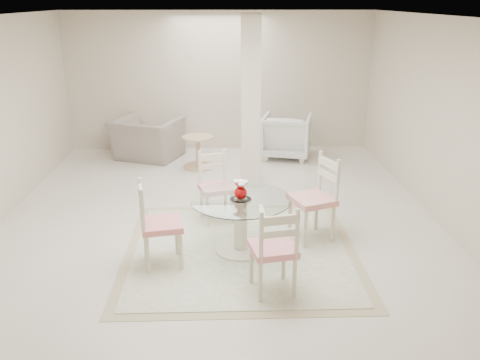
{
  "coord_description": "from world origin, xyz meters",
  "views": [
    {
      "loc": [
        0.05,
        -6.6,
        2.91
      ],
      "look_at": [
        0.26,
        -0.87,
        0.85
      ],
      "focal_mm": 38.0,
      "sensor_mm": 36.0,
      "label": 1
    }
  ],
  "objects_px": {
    "dining_table": "(241,225)",
    "side_table": "(198,153)",
    "red_vase": "(241,189)",
    "armchair_white": "(286,136)",
    "column": "(250,103)",
    "dining_chair_east": "(318,192)",
    "dining_chair_north": "(215,181)",
    "dining_chair_west": "(155,219)",
    "dining_chair_south": "(275,244)",
    "recliner_taupe": "(147,138)"
  },
  "relations": [
    {
      "from": "red_vase",
      "to": "armchair_white",
      "type": "xyz_separation_m",
      "value": [
        1.02,
        3.89,
        -0.39
      ]
    },
    {
      "from": "dining_table",
      "to": "dining_chair_south",
      "type": "relative_size",
      "value": 1.08
    },
    {
      "from": "armchair_white",
      "to": "side_table",
      "type": "xyz_separation_m",
      "value": [
        -1.68,
        -0.61,
        -0.15
      ]
    },
    {
      "from": "dining_chair_east",
      "to": "armchair_white",
      "type": "xyz_separation_m",
      "value": [
        0.05,
        3.57,
        -0.22
      ]
    },
    {
      "from": "column",
      "to": "red_vase",
      "type": "bearing_deg",
      "value": -95.82
    },
    {
      "from": "dining_chair_east",
      "to": "dining_chair_north",
      "type": "relative_size",
      "value": 1.13
    },
    {
      "from": "dining_chair_west",
      "to": "red_vase",
      "type": "bearing_deg",
      "value": -83.56
    },
    {
      "from": "red_vase",
      "to": "armchair_white",
      "type": "height_order",
      "value": "red_vase"
    },
    {
      "from": "dining_chair_east",
      "to": "side_table",
      "type": "relative_size",
      "value": 2.08
    },
    {
      "from": "dining_table",
      "to": "side_table",
      "type": "bearing_deg",
      "value": 101.19
    },
    {
      "from": "column",
      "to": "dining_chair_east",
      "type": "bearing_deg",
      "value": -70.24
    },
    {
      "from": "dining_table",
      "to": "dining_chair_west",
      "type": "height_order",
      "value": "dining_chair_west"
    },
    {
      "from": "dining_chair_east",
      "to": "dining_chair_north",
      "type": "height_order",
      "value": "dining_chair_east"
    },
    {
      "from": "dining_chair_south",
      "to": "column",
      "type": "bearing_deg",
      "value": -99.83
    },
    {
      "from": "red_vase",
      "to": "dining_chair_south",
      "type": "height_order",
      "value": "dining_chair_south"
    },
    {
      "from": "dining_chair_east",
      "to": "dining_chair_north",
      "type": "xyz_separation_m",
      "value": [
        -1.29,
        0.64,
        -0.07
      ]
    },
    {
      "from": "dining_chair_east",
      "to": "dining_table",
      "type": "bearing_deg",
      "value": -92.75
    },
    {
      "from": "red_vase",
      "to": "side_table",
      "type": "relative_size",
      "value": 0.4
    },
    {
      "from": "dining_chair_north",
      "to": "armchair_white",
      "type": "bearing_deg",
      "value": 50.32
    },
    {
      "from": "red_vase",
      "to": "dining_chair_east",
      "type": "height_order",
      "value": "dining_chair_east"
    },
    {
      "from": "column",
      "to": "red_vase",
      "type": "xyz_separation_m",
      "value": [
        -0.24,
        -2.37,
        -0.55
      ]
    },
    {
      "from": "dining_chair_north",
      "to": "dining_table",
      "type": "bearing_deg",
      "value": -87.04
    },
    {
      "from": "column",
      "to": "dining_chair_south",
      "type": "bearing_deg",
      "value": -88.82
    },
    {
      "from": "dining_table",
      "to": "side_table",
      "type": "relative_size",
      "value": 2.06
    },
    {
      "from": "dining_table",
      "to": "dining_chair_west",
      "type": "bearing_deg",
      "value": -162.27
    },
    {
      "from": "dining_table",
      "to": "red_vase",
      "type": "xyz_separation_m",
      "value": [
        0.0,
        -0.0,
        0.45
      ]
    },
    {
      "from": "dining_chair_north",
      "to": "side_table",
      "type": "bearing_deg",
      "value": 83.18
    },
    {
      "from": "red_vase",
      "to": "dining_chair_north",
      "type": "xyz_separation_m",
      "value": [
        -0.32,
        0.97,
        -0.24
      ]
    },
    {
      "from": "column",
      "to": "dining_chair_south",
      "type": "distance_m",
      "value": 3.43
    },
    {
      "from": "side_table",
      "to": "dining_chair_south",
      "type": "bearing_deg",
      "value": -77.29
    },
    {
      "from": "dining_chair_west",
      "to": "dining_chair_south",
      "type": "relative_size",
      "value": 1.01
    },
    {
      "from": "dining_chair_north",
      "to": "column",
      "type": "bearing_deg",
      "value": 53.24
    },
    {
      "from": "dining_chair_west",
      "to": "armchair_white",
      "type": "xyz_separation_m",
      "value": [
        2.0,
        4.2,
        -0.17
      ]
    },
    {
      "from": "column",
      "to": "side_table",
      "type": "height_order",
      "value": "column"
    },
    {
      "from": "dining_chair_west",
      "to": "dining_chair_south",
      "type": "distance_m",
      "value": 1.44
    },
    {
      "from": "red_vase",
      "to": "dining_chair_north",
      "type": "height_order",
      "value": "dining_chair_north"
    },
    {
      "from": "side_table",
      "to": "column",
      "type": "bearing_deg",
      "value": -45.82
    },
    {
      "from": "dining_chair_east",
      "to": "dining_chair_west",
      "type": "relative_size",
      "value": 1.08
    },
    {
      "from": "dining_chair_south",
      "to": "armchair_white",
      "type": "distance_m",
      "value": 4.92
    },
    {
      "from": "dining_chair_east",
      "to": "dining_chair_north",
      "type": "distance_m",
      "value": 1.44
    },
    {
      "from": "dining_chair_west",
      "to": "recliner_taupe",
      "type": "bearing_deg",
      "value": -2.28
    },
    {
      "from": "dining_chair_north",
      "to": "armchair_white",
      "type": "height_order",
      "value": "dining_chair_north"
    },
    {
      "from": "dining_table",
      "to": "dining_chair_west",
      "type": "distance_m",
      "value": 1.05
    },
    {
      "from": "armchair_white",
      "to": "side_table",
      "type": "bearing_deg",
      "value": 33.76
    },
    {
      "from": "red_vase",
      "to": "dining_chair_west",
      "type": "xyz_separation_m",
      "value": [
        -0.97,
        -0.31,
        -0.22
      ]
    },
    {
      "from": "red_vase",
      "to": "armchair_white",
      "type": "bearing_deg",
      "value": 75.25
    },
    {
      "from": "column",
      "to": "red_vase",
      "type": "relative_size",
      "value": 11.57
    },
    {
      "from": "column",
      "to": "recliner_taupe",
      "type": "xyz_separation_m",
      "value": [
        -1.88,
        1.54,
        -0.96
      ]
    },
    {
      "from": "dining_chair_south",
      "to": "side_table",
      "type": "distance_m",
      "value": 4.38
    },
    {
      "from": "dining_table",
      "to": "dining_chair_south",
      "type": "bearing_deg",
      "value": -72.29
    }
  ]
}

